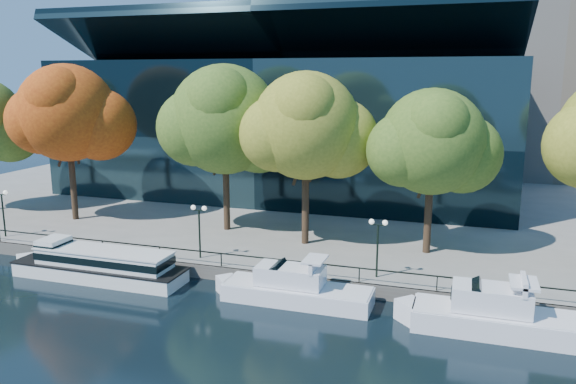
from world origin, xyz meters
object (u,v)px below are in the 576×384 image
(cruiser_far, at_px, (491,314))
(lamp_0, at_px, (2,202))
(tour_boat, at_px, (95,263))
(lamp_1, at_px, (199,219))
(lamp_2, at_px, (378,235))
(cruiser_near, at_px, (291,288))
(tree_1, at_px, (69,115))
(tree_2, at_px, (226,122))
(tree_3, at_px, (308,128))
(tree_4, at_px, (434,144))

(cruiser_far, relative_size, lamp_0, 2.66)
(tour_boat, xyz_separation_m, lamp_1, (6.47, 3.87, 2.83))
(lamp_0, relative_size, lamp_2, 1.00)
(cruiser_near, relative_size, tree_1, 0.74)
(cruiser_far, xyz_separation_m, tree_1, (-36.87, 11.02, 9.74))
(lamp_2, bearing_deg, tour_boat, -168.91)
(lamp_1, bearing_deg, lamp_0, 180.00)
(tree_2, bearing_deg, lamp_0, -155.42)
(tree_3, height_order, lamp_1, tree_3)
(tree_4, bearing_deg, lamp_2, -114.14)
(cruiser_near, height_order, lamp_0, lamp_0)
(tree_2, distance_m, lamp_2, 17.67)
(lamp_2, bearing_deg, lamp_0, 180.00)
(lamp_1, bearing_deg, tree_3, 42.08)
(cruiser_far, relative_size, tree_3, 0.78)
(lamp_0, bearing_deg, tree_3, 13.47)
(cruiser_near, bearing_deg, cruiser_far, -3.29)
(tour_boat, relative_size, tree_3, 1.03)
(tree_3, bearing_deg, tree_4, 3.58)
(tree_4, distance_m, lamp_2, 9.03)
(cruiser_far, xyz_separation_m, lamp_1, (-20.47, 4.28, 2.87))
(lamp_0, xyz_separation_m, lamp_1, (18.34, 0.00, 0.00))
(tree_3, height_order, lamp_2, tree_3)
(tree_4, xyz_separation_m, lamp_1, (-16.21, -6.58, -5.43))
(cruiser_near, height_order, tree_3, tree_3)
(cruiser_far, relative_size, lamp_2, 2.66)
(lamp_0, height_order, lamp_1, same)
(tree_2, distance_m, tree_3, 7.99)
(tree_3, bearing_deg, lamp_2, -41.96)
(lamp_1, distance_m, lamp_2, 13.26)
(tree_3, xyz_separation_m, lamp_0, (-24.95, -5.98, -6.40))
(tree_4, relative_size, lamp_0, 3.12)
(tree_2, bearing_deg, tree_3, -13.66)
(lamp_2, bearing_deg, tree_3, 138.04)
(cruiser_near, xyz_separation_m, lamp_0, (-26.64, 3.58, 3.01))
(tree_2, height_order, lamp_2, tree_2)
(lamp_2, bearing_deg, cruiser_far, -30.72)
(cruiser_far, distance_m, lamp_0, 39.15)
(tree_3, xyz_separation_m, tree_4, (9.59, 0.60, -0.96))
(tree_4, relative_size, lamp_2, 3.12)
(tree_2, xyz_separation_m, lamp_1, (1.15, -7.86, -6.54))
(cruiser_near, xyz_separation_m, tree_2, (-9.45, 11.44, 9.56))
(tree_4, height_order, lamp_2, tree_4)
(tree_1, height_order, lamp_2, tree_1)
(lamp_2, bearing_deg, lamp_1, 180.00)
(tree_2, xyz_separation_m, tree_4, (17.36, -1.29, -1.11))
(tour_boat, height_order, tree_3, tree_3)
(tree_4, distance_m, lamp_0, 35.58)
(tree_3, bearing_deg, lamp_0, -166.53)
(tree_1, distance_m, tree_4, 32.64)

